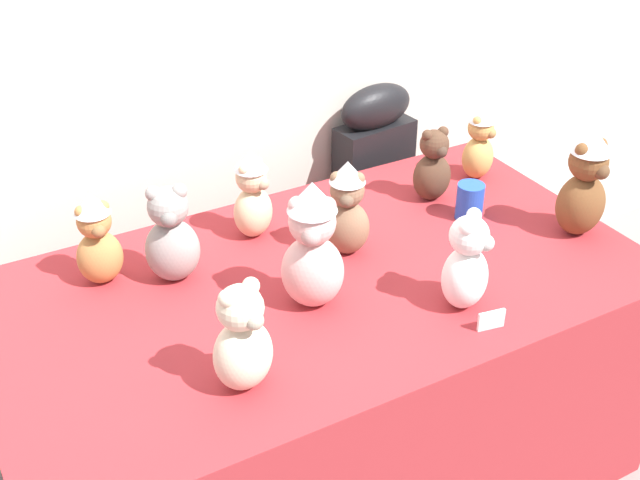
# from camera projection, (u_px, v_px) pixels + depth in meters

# --- Properties ---
(display_table) EXTENTS (1.73, 0.95, 0.72)m
(display_table) POSITION_uv_depth(u_px,v_px,m) (320.00, 382.00, 2.35)
(display_table) COLOR maroon
(display_table) RESTS_ON ground_plane
(instrument_case) EXTENTS (0.29, 0.15, 0.95)m
(instrument_case) POSITION_uv_depth(u_px,v_px,m) (372.00, 208.00, 2.96)
(instrument_case) COLOR black
(instrument_case) RESTS_ON ground_plane
(teddy_bear_snow) EXTENTS (0.17, 0.17, 0.26)m
(teddy_bear_snow) POSITION_uv_depth(u_px,v_px,m) (466.00, 264.00, 2.00)
(teddy_bear_snow) COLOR white
(teddy_bear_snow) RESTS_ON display_table
(teddy_bear_caramel) EXTENTS (0.12, 0.11, 0.26)m
(teddy_bear_caramel) POSITION_uv_depth(u_px,v_px,m) (97.00, 239.00, 2.08)
(teddy_bear_caramel) COLOR #B27A42
(teddy_bear_caramel) RESTS_ON display_table
(teddy_bear_cocoa) EXTENTS (0.12, 0.11, 0.23)m
(teddy_bear_cocoa) POSITION_uv_depth(u_px,v_px,m) (433.00, 167.00, 2.47)
(teddy_bear_cocoa) COLOR #4C3323
(teddy_bear_cocoa) RESTS_ON display_table
(teddy_bear_honey) EXTENTS (0.14, 0.13, 0.25)m
(teddy_bear_honey) POSITION_uv_depth(u_px,v_px,m) (479.00, 143.00, 2.58)
(teddy_bear_honey) COLOR tan
(teddy_bear_honey) RESTS_ON display_table
(teddy_bear_sand) EXTENTS (0.15, 0.14, 0.27)m
(teddy_bear_sand) POSITION_uv_depth(u_px,v_px,m) (252.00, 195.00, 2.28)
(teddy_bear_sand) COLOR #CCB78E
(teddy_bear_sand) RESTS_ON display_table
(teddy_bear_chestnut) EXTENTS (0.15, 0.13, 0.33)m
(teddy_bear_chestnut) POSITION_uv_depth(u_px,v_px,m) (585.00, 183.00, 2.27)
(teddy_bear_chestnut) COLOR brown
(teddy_bear_chestnut) RESTS_ON display_table
(teddy_bear_ash) EXTENTS (0.17, 0.16, 0.28)m
(teddy_bear_ash) POSITION_uv_depth(u_px,v_px,m) (171.00, 237.00, 2.09)
(teddy_bear_ash) COLOR gray
(teddy_bear_ash) RESTS_ON display_table
(teddy_bear_blush) EXTENTS (0.20, 0.19, 0.34)m
(teddy_bear_blush) POSITION_uv_depth(u_px,v_px,m) (312.00, 247.00, 1.98)
(teddy_bear_blush) COLOR beige
(teddy_bear_blush) RESTS_ON display_table
(teddy_bear_cream) EXTENTS (0.16, 0.15, 0.27)m
(teddy_bear_cream) POSITION_uv_depth(u_px,v_px,m) (242.00, 340.00, 1.74)
(teddy_bear_cream) COLOR beige
(teddy_bear_cream) RESTS_ON display_table
(teddy_bear_mocha) EXTENTS (0.16, 0.16, 0.28)m
(teddy_bear_mocha) POSITION_uv_depth(u_px,v_px,m) (347.00, 209.00, 2.20)
(teddy_bear_mocha) COLOR #7F6047
(teddy_bear_mocha) RESTS_ON display_table
(party_cup_blue) EXTENTS (0.08, 0.08, 0.11)m
(party_cup_blue) POSITION_uv_depth(u_px,v_px,m) (470.00, 201.00, 2.40)
(party_cup_blue) COLOR blue
(party_cup_blue) RESTS_ON display_table
(name_card_front_left) EXTENTS (0.07, 0.02, 0.05)m
(name_card_front_left) POSITION_uv_depth(u_px,v_px,m) (491.00, 320.00, 1.97)
(name_card_front_left) COLOR white
(name_card_front_left) RESTS_ON display_table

